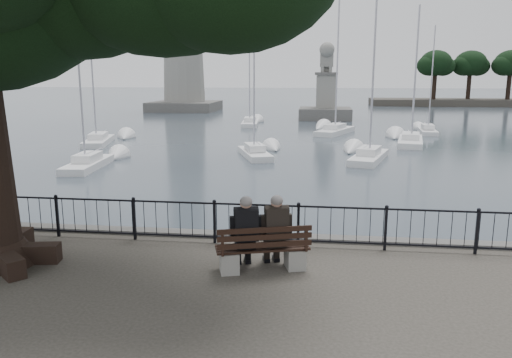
% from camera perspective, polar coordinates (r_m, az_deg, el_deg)
% --- Properties ---
extents(harbor, '(260.00, 260.00, 1.20)m').
position_cam_1_polar(harbor, '(12.65, 0.29, -8.89)').
color(harbor, '#4C4A46').
rests_on(harbor, ground).
extents(railing, '(22.06, 0.06, 1.00)m').
position_cam_1_polar(railing, '(11.84, 0.00, -4.94)').
color(railing, black).
rests_on(railing, ground).
extents(bench, '(2.00, 1.10, 1.01)m').
position_cam_1_polar(bench, '(10.37, 0.78, -8.59)').
color(bench, gray).
rests_on(bench, ground).
extents(person_left, '(0.61, 0.87, 1.60)m').
position_cam_1_polar(person_left, '(10.30, -1.25, -6.48)').
color(person_left, black).
rests_on(person_left, ground).
extents(person_right, '(0.61, 0.87, 1.60)m').
position_cam_1_polar(person_right, '(10.40, 2.18, -6.30)').
color(person_right, black).
rests_on(person_right, ground).
extents(lighthouse, '(9.30, 9.30, 28.68)m').
position_cam_1_polar(lighthouse, '(73.71, -8.39, 17.09)').
color(lighthouse, '#4C4A46').
rests_on(lighthouse, ground).
extents(lion_monument, '(5.90, 5.90, 8.73)m').
position_cam_1_polar(lion_monument, '(58.75, 7.95, 8.91)').
color(lion_monument, '#4C4A46').
rests_on(lion_monument, ground).
extents(sailboat_a, '(1.94, 5.20, 9.19)m').
position_cam_1_polar(sailboat_a, '(28.80, -18.66, 1.78)').
color(sailboat_a, white).
rests_on(sailboat_a, ground).
extents(sailboat_b, '(2.85, 5.04, 10.55)m').
position_cam_1_polar(sailboat_b, '(31.08, -0.15, 3.16)').
color(sailboat_b, white).
rests_on(sailboat_b, ground).
extents(sailboat_c, '(2.89, 5.55, 10.36)m').
position_cam_1_polar(sailboat_c, '(30.30, 12.78, 2.61)').
color(sailboat_c, white).
rests_on(sailboat_c, ground).
extents(sailboat_d, '(2.68, 6.17, 9.99)m').
position_cam_1_polar(sailboat_d, '(38.38, 17.23, 4.22)').
color(sailboat_d, white).
rests_on(sailboat_d, ground).
extents(sailboat_e, '(2.82, 5.68, 13.16)m').
position_cam_1_polar(sailboat_e, '(38.72, -17.58, 4.39)').
color(sailboat_e, white).
rests_on(sailboat_e, ground).
extents(sailboat_f, '(3.73, 6.25, 11.31)m').
position_cam_1_polar(sailboat_f, '(44.09, 9.02, 5.54)').
color(sailboat_f, white).
rests_on(sailboat_f, ground).
extents(sailboat_g, '(1.64, 4.73, 9.26)m').
position_cam_1_polar(sailboat_g, '(46.32, 19.01, 5.32)').
color(sailboat_g, white).
rests_on(sailboat_g, ground).
extents(sailboat_h, '(2.03, 5.64, 11.90)m').
position_cam_1_polar(sailboat_h, '(50.88, -0.69, 6.52)').
color(sailboat_h, white).
rests_on(sailboat_h, ground).
extents(far_shore, '(30.00, 8.60, 9.18)m').
position_cam_1_polar(far_shore, '(91.44, 22.98, 10.21)').
color(far_shore, '#312E28').
rests_on(far_shore, ground).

